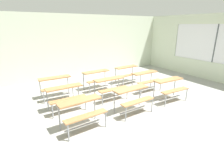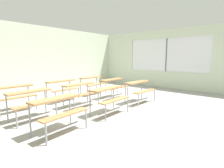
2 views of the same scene
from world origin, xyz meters
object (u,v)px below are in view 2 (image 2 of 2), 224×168
at_px(desk_bench_r2c1, 63,86).
at_px(desk_bench_r1c0, 32,98).
at_px(desk_bench_r1c1, 81,90).
at_px(desk_bench_r0c2, 140,87).
at_px(desk_bench_r2c2, 93,81).
at_px(desk_bench_r0c0, 58,107).
at_px(desk_bench_r0c1, 109,94).
at_px(desk_bench_r1c2, 114,84).
at_px(desk_bench_r2c0, 14,92).

bearing_deg(desk_bench_r2c1, desk_bench_r1c0, -146.53).
bearing_deg(desk_bench_r1c1, desk_bench_r0c2, -35.08).
bearing_deg(desk_bench_r2c2, desk_bench_r2c1, 177.43).
height_order(desk_bench_r0c0, desk_bench_r1c0, same).
bearing_deg(desk_bench_r2c1, desk_bench_r0c1, -91.84).
height_order(desk_bench_r0c2, desk_bench_r1c2, same).
bearing_deg(desk_bench_r2c2, desk_bench_r1c0, -163.32).
distance_m(desk_bench_r1c0, desk_bench_r2c0, 1.14).
relative_size(desk_bench_r1c0, desk_bench_r2c0, 0.98).
bearing_deg(desk_bench_r0c0, desk_bench_r2c0, 86.86).
xyz_separation_m(desk_bench_r0c2, desk_bench_r1c2, (-0.03, 1.16, 0.00)).
distance_m(desk_bench_r0c1, desk_bench_r1c2, 1.99).
relative_size(desk_bench_r0c1, desk_bench_r0c2, 0.99).
bearing_deg(desk_bench_r2c1, desk_bench_r0c2, -56.26).
relative_size(desk_bench_r0c2, desk_bench_r1c2, 1.02).
height_order(desk_bench_r0c2, desk_bench_r1c1, same).
relative_size(desk_bench_r0c1, desk_bench_r1c0, 1.01).
distance_m(desk_bench_r1c1, desk_bench_r2c0, 1.94).
distance_m(desk_bench_r0c2, desk_bench_r1c1, 2.05).
bearing_deg(desk_bench_r0c2, desk_bench_r2c1, 127.24).
height_order(desk_bench_r1c1, desk_bench_r2c1, same).
relative_size(desk_bench_r0c2, desk_bench_r2c2, 1.00).
relative_size(desk_bench_r0c2, desk_bench_r1c1, 1.02).
distance_m(desk_bench_r0c1, desk_bench_r2c2, 2.82).
bearing_deg(desk_bench_r2c2, desk_bench_r1c1, -147.69).
distance_m(desk_bench_r0c2, desk_bench_r2c1, 2.81).
distance_m(desk_bench_r1c0, desk_bench_r2c2, 3.40).
distance_m(desk_bench_r0c2, desk_bench_r2c0, 3.98).
relative_size(desk_bench_r0c0, desk_bench_r0c1, 1.01).
bearing_deg(desk_bench_r1c1, desk_bench_r2c2, 35.51).
relative_size(desk_bench_r0c0, desk_bench_r1c2, 1.02).
xyz_separation_m(desk_bench_r1c0, desk_bench_r1c1, (1.59, -0.00, 0.00)).
bearing_deg(desk_bench_r2c1, desk_bench_r2c2, -0.36).
bearing_deg(desk_bench_r1c2, desk_bench_r2c2, 91.76).
relative_size(desk_bench_r0c1, desk_bench_r2c1, 1.01).
xyz_separation_m(desk_bench_r0c0, desk_bench_r2c0, (0.01, 2.34, 0.00)).
height_order(desk_bench_r0c1, desk_bench_r2c2, same).
distance_m(desk_bench_r1c2, desk_bench_r2c1, 1.94).
height_order(desk_bench_r1c0, desk_bench_r2c2, same).
bearing_deg(desk_bench_r0c0, desk_bench_r2c2, 33.18).
distance_m(desk_bench_r2c0, desk_bench_r2c2, 3.19).
bearing_deg(desk_bench_r0c0, desk_bench_r1c2, 16.95).
distance_m(desk_bench_r0c0, desk_bench_r0c1, 1.61).
height_order(desk_bench_r0c2, desk_bench_r2c0, same).
height_order(desk_bench_r2c0, desk_bench_r2c2, same).
xyz_separation_m(desk_bench_r0c2, desk_bench_r1c1, (-1.67, 1.19, 0.00)).
bearing_deg(desk_bench_r2c1, desk_bench_r0c0, -126.07).
relative_size(desk_bench_r1c0, desk_bench_r1c1, 1.00).
relative_size(desk_bench_r0c1, desk_bench_r2c0, 0.99).
height_order(desk_bench_r0c0, desk_bench_r2c2, same).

